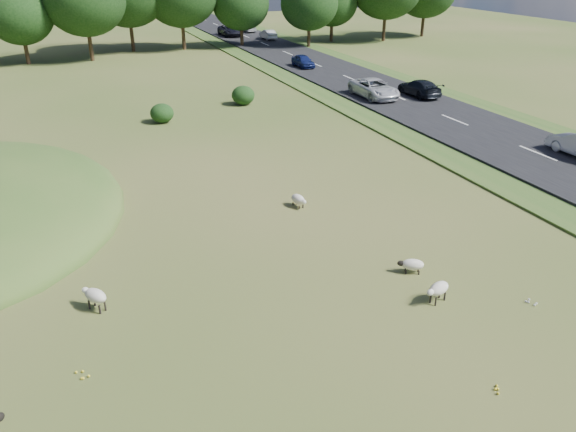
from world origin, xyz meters
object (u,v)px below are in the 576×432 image
object	(u,v)px
car_0	(248,28)
car_3	(230,30)
sheep_1	(95,296)
car_6	(419,88)
car_7	(303,61)
car_1	(374,88)
sheep_5	(438,289)
car_4	(268,34)
sheep_2	(298,199)
sheep_3	(412,264)

from	to	relation	value
car_0	car_3	xyz separation A→B (m)	(-3.80, -3.38, 0.15)
sheep_1	car_6	xyz separation A→B (m)	(28.15, 21.96, 0.35)
sheep_1	car_7	bearing A→B (deg)	-67.78
sheep_1	car_1	bearing A→B (deg)	-81.61
car_1	car_6	world-z (taller)	car_1
sheep_5	car_6	world-z (taller)	car_6
car_6	car_7	bearing A→B (deg)	-76.37
car_0	car_4	bearing A→B (deg)	90.00
car_4	car_6	distance (m)	36.44
car_4	car_7	bearing A→B (deg)	79.63
car_1	car_3	size ratio (longest dim) A/B	0.98
car_4	car_7	distance (m)	21.11
sheep_5	car_7	world-z (taller)	car_7
sheep_2	car_3	world-z (taller)	car_3
sheep_2	sheep_3	distance (m)	7.55
sheep_5	car_4	distance (m)	64.76
car_1	car_6	size ratio (longest dim) A/B	1.15
car_0	sheep_2	bearing A→B (deg)	73.60
sheep_1	sheep_5	distance (m)	11.96
sheep_1	car_1	xyz separation A→B (m)	(24.35, 22.92, 0.42)
car_0	car_1	xyz separation A→B (m)	(-3.80, -44.31, 0.13)
car_0	car_6	bearing A→B (deg)	90.00
sheep_1	sheep_5	bearing A→B (deg)	-144.96
sheep_3	sheep_2	bearing A→B (deg)	-50.38
car_6	car_3	bearing A→B (deg)	-84.82
sheep_2	sheep_5	size ratio (longest dim) A/B	0.99
sheep_2	car_1	xyz separation A→B (m)	(14.43, 17.61, 0.60)
sheep_2	car_1	distance (m)	22.77
sheep_3	car_1	bearing A→B (deg)	-89.77
car_0	car_1	world-z (taller)	car_1
car_0	car_6	world-z (taller)	car_6
sheep_2	sheep_1	bearing A→B (deg)	-74.11
sheep_2	car_7	xyz separation A→B (m)	(14.43, 32.32, 0.49)
sheep_3	car_1	xyz separation A→B (m)	(12.83, 24.99, 0.62)
sheep_1	car_7	xyz separation A→B (m)	(24.35, 37.64, 0.31)
car_1	car_4	bearing A→B (deg)	83.89
sheep_3	sheep_5	bearing A→B (deg)	109.51
sheep_2	car_1	size ratio (longest dim) A/B	0.21
sheep_5	car_1	distance (m)	30.05
car_4	sheep_3	bearing A→B (deg)	74.62
car_6	car_1	bearing A→B (deg)	-14.17
sheep_3	car_0	size ratio (longest dim) A/B	0.25
car_0	car_3	distance (m)	5.09
sheep_3	sheep_1	bearing A→B (deg)	17.24
sheep_2	car_4	distance (m)	56.14
sheep_1	sheep_2	world-z (taller)	sheep_1
sheep_5	sheep_3	bearing A→B (deg)	-115.19
car_0	car_4	world-z (taller)	car_4
sheep_5	car_1	size ratio (longest dim) A/B	0.21
car_1	car_7	world-z (taller)	car_1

